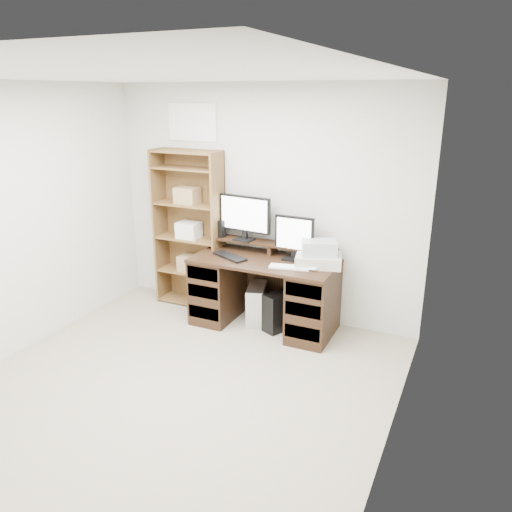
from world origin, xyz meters
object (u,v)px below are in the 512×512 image
Objects in this scene: tower_black at (282,310)px; monitor_small at (294,236)px; tower_silver at (257,304)px; bookshelf at (190,228)px; desk at (264,292)px; monitor_wide at (245,216)px; printer at (319,260)px.

monitor_small is at bearing 80.56° from tower_black.
tower_silver is 1.17m from bookshelf.
desk reaches higher than tower_black.
bookshelf reaches higher than tower_silver.
desk is 3.34× the size of tower_black.
monitor_wide is 1.34× the size of monitor_small.
monitor_small reaches higher than desk.
monitor_small is (0.59, -0.06, -0.14)m from monitor_wide.
monitor_wide is at bearing 156.54° from printer.
tower_silver is (-0.39, -0.07, -0.79)m from monitor_small.
desk is 0.68m from monitor_small.
printer is 1.00× the size of tower_black.
bookshelf reaches higher than monitor_small.
bookshelf is at bearing 152.59° from tower_silver.
desk is 1.18m from bookshelf.
desk is 3.29× the size of monitor_small.
desk is 3.36× the size of printer.
monitor_small reaches higher than tower_black.
tower_black is at bearing 171.68° from printer.
desk is 2.45× the size of monitor_wide.
monitor_wide is 0.74m from bookshelf.
monitor_wide is at bearing 175.79° from monitor_small.
monitor_small is 0.36m from printer.
monitor_wide is 1.08m from tower_black.
tower_black is at bearing -13.20° from monitor_wide.
monitor_wide reaches higher than desk.
bookshelf is (-0.91, 0.16, 0.71)m from tower_silver.
desk is 0.22m from tower_silver.
monitor_wide reaches higher than monitor_small.
monitor_wide is (-0.32, 0.19, 0.75)m from desk.
desk is at bearing -25.09° from monitor_wide.
tower_silver is at bearing -9.94° from bookshelf.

